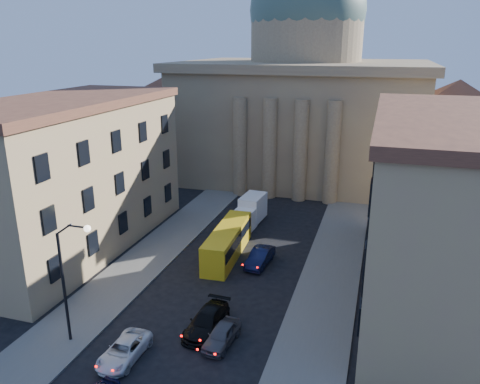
{
  "coord_description": "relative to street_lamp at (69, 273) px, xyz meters",
  "views": [
    {
      "loc": [
        11.73,
        -14.88,
        19.55
      ],
      "look_at": [
        1.51,
        18.37,
        8.44
      ],
      "focal_mm": 35.0,
      "sensor_mm": 36.0,
      "label": 1
    }
  ],
  "objects": [
    {
      "name": "building_left",
      "position": [
        -10.03,
        14.0,
        2.14
      ],
      "size": [
        11.6,
        26.6,
        14.7
      ],
      "color": "#A1805F",
      "rests_on": "ground"
    },
    {
      "name": "sidewalk_right",
      "position": [
        15.47,
        10.0,
        -5.21
      ],
      "size": [
        5.0,
        60.0,
        0.15
      ],
      "primitive_type": "cube",
      "color": "#5E5C56",
      "rests_on": "ground"
    },
    {
      "name": "building_right",
      "position": [
        23.97,
        14.0,
        2.14
      ],
      "size": [
        11.6,
        26.6,
        14.7
      ],
      "color": "#A1805F",
      "rests_on": "ground"
    },
    {
      "name": "sidewalk_left",
      "position": [
        -1.53,
        10.0,
        -5.21
      ],
      "size": [
        5.0,
        60.0,
        0.15
      ],
      "primitive_type": "cube",
      "color": "#5E5C56",
      "rests_on": "ground"
    },
    {
      "name": "car_right_distant",
      "position": [
        8.96,
        15.08,
        -4.54
      ],
      "size": [
        1.96,
        4.64,
        1.49
      ],
      "primitive_type": "imported",
      "rotation": [
        0.0,
        0.0,
        -0.09
      ],
      "color": "black",
      "rests_on": "ground"
    },
    {
      "name": "church",
      "position": [
        6.97,
        47.47,
        6.59
      ],
      "size": [
        68.02,
        28.76,
        36.6
      ],
      "color": "#7B634B",
      "rests_on": "ground"
    },
    {
      "name": "car_left_mid",
      "position": [
        4.01,
        -0.6,
        -4.66
      ],
      "size": [
        2.15,
        4.54,
        1.25
      ],
      "primitive_type": "imported",
      "rotation": [
        0.0,
        0.0,
        -0.02
      ],
      "color": "white",
      "rests_on": "ground"
    },
    {
      "name": "street_lamp",
      "position": [
        0.0,
        0.0,
        0.0
      ],
      "size": [
        2.62,
        0.44,
        8.83
      ],
      "color": "black",
      "rests_on": "ground"
    },
    {
      "name": "car_right_mid",
      "position": [
        7.98,
        3.93,
        -4.55
      ],
      "size": [
        2.33,
        5.19,
        1.48
      ],
      "primitive_type": "imported",
      "rotation": [
        0.0,
        0.0,
        -0.05
      ],
      "color": "black",
      "rests_on": "ground"
    },
    {
      "name": "box_truck",
      "position": [
        5.25,
        24.93,
        -3.84
      ],
      "size": [
        2.58,
        5.69,
        3.04
      ],
      "rotation": [
        0.0,
        0.0,
        -0.07
      ],
      "color": "white",
      "rests_on": "ground"
    },
    {
      "name": "car_right_far",
      "position": [
        9.51,
        2.77,
        -4.61
      ],
      "size": [
        1.95,
        4.08,
        1.34
      ],
      "primitive_type": "imported",
      "rotation": [
        0.0,
        0.0,
        -0.09
      ],
      "color": "#46454A",
      "rests_on": "ground"
    },
    {
      "name": "city_bus",
      "position": [
        5.51,
        16.0,
        -3.77
      ],
      "size": [
        2.79,
        10.14,
        2.83
      ],
      "rotation": [
        0.0,
        0.0,
        0.05
      ],
      "color": "gold",
      "rests_on": "ground"
    }
  ]
}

